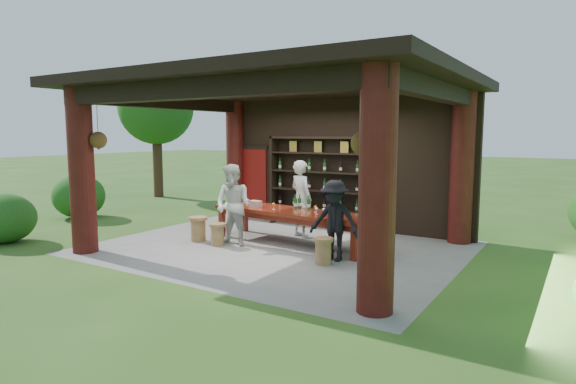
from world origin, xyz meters
The scene contains 15 objects.
ground centered at (0.00, 0.00, 0.00)m, with size 90.00×90.00×0.00m, color #2D5119.
pavilion centered at (-0.01, 0.43, 2.13)m, with size 7.50×6.00×3.60m.
wine_shelf centered at (-0.41, 2.45, 1.17)m, with size 2.66×0.40×2.34m.
tasting_table centered at (0.08, 0.45, 0.64)m, with size 3.90×1.37×0.75m.
stool_near_left centered at (-1.22, -0.54, 0.26)m, with size 0.37×0.37×0.48m.
stool_near_right centered at (1.43, -0.64, 0.26)m, with size 0.38×0.38×0.50m.
stool_far_left centered at (-1.87, -0.44, 0.29)m, with size 0.42×0.42×0.55m.
host centered at (-0.15, 1.21, 0.90)m, with size 0.66×0.43×1.80m, color beige.
guest_woman centered at (-0.94, -0.32, 0.88)m, with size 0.86×0.67×1.76m, color beige.
guest_man centered at (1.48, -0.30, 0.77)m, with size 1.00×0.57×1.54m, color black.
table_bottles centered at (0.12, 0.76, 0.90)m, with size 0.40×0.18×0.31m.
table_glasses centered at (0.62, 0.36, 0.82)m, with size 1.55×0.40×0.15m.
napkin_basket centered at (-0.89, 0.42, 0.82)m, with size 0.26×0.18×0.14m, color #BF6672.
shrubs centered at (3.19, 1.05, 0.54)m, with size 16.42×8.49×1.36m.
trees centered at (3.48, 1.29, 3.37)m, with size 20.79×9.97×4.80m.
Camera 1 is at (5.50, -8.36, 2.41)m, focal length 30.00 mm.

